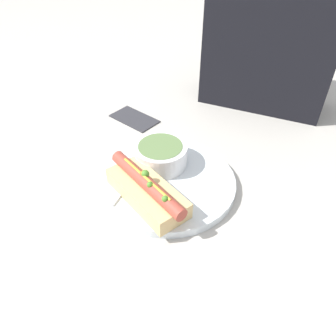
# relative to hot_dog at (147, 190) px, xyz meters

# --- Properties ---
(ground_plane) EXTENTS (4.00, 4.00, 0.00)m
(ground_plane) POSITION_rel_hot_dog_xyz_m (0.01, 0.07, -0.04)
(ground_plane) COLOR #BCB7AD
(dinner_plate) EXTENTS (0.27, 0.27, 0.02)m
(dinner_plate) POSITION_rel_hot_dog_xyz_m (0.01, 0.07, -0.03)
(dinner_plate) COLOR white
(dinner_plate) RESTS_ON ground_plane
(hot_dog) EXTENTS (0.19, 0.15, 0.06)m
(hot_dog) POSITION_rel_hot_dog_xyz_m (0.00, 0.00, 0.00)
(hot_dog) COLOR #E5C17F
(hot_dog) RESTS_ON dinner_plate
(soup_bowl) EXTENTS (0.11, 0.11, 0.05)m
(soup_bowl) POSITION_rel_hot_dog_xyz_m (-0.02, 0.11, 0.00)
(soup_bowl) COLOR white
(soup_bowl) RESTS_ON dinner_plate
(spoon) EXTENTS (0.03, 0.15, 0.01)m
(spoon) POSITION_rel_hot_dog_xyz_m (-0.05, 0.07, -0.02)
(spoon) COLOR #B7B7BC
(spoon) RESTS_ON dinner_plate
(napkin) EXTENTS (0.14, 0.10, 0.01)m
(napkin) POSITION_rel_hot_dog_xyz_m (-0.17, 0.27, -0.04)
(napkin) COLOR #333338
(napkin) RESTS_ON ground_plane
(seated_diner) EXTENTS (0.33, 0.15, 0.50)m
(seated_diner) POSITION_rel_hot_dog_xyz_m (0.11, 0.50, 0.17)
(seated_diner) COLOR black
(seated_diner) RESTS_ON ground_plane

